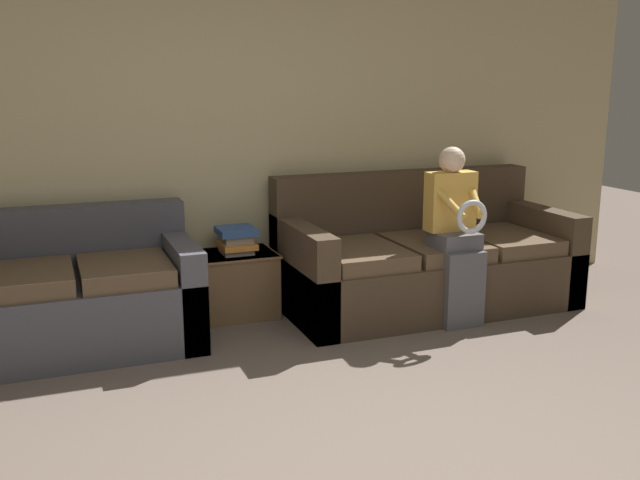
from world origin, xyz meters
TOP-DOWN VIEW (x-y plane):
  - wall_back at (0.00, 2.86)m, footprint 6.87×0.06m
  - couch_main at (1.35, 2.33)m, footprint 2.11×0.99m
  - couch_side at (-1.09, 2.38)m, footprint 1.46×0.89m
  - child_left_seated at (1.35, 1.91)m, footprint 0.35×0.38m
  - side_shelf at (-0.01, 2.59)m, footprint 0.55×0.45m
  - book_stack at (-0.00, 2.59)m, footprint 0.26×0.28m

SIDE VIEW (x-z plane):
  - side_shelf at x=-0.01m, z-range 0.01..0.47m
  - couch_side at x=-1.09m, z-range -0.11..0.73m
  - couch_main at x=1.35m, z-range -0.15..0.81m
  - book_stack at x=0.00m, z-range 0.46..0.64m
  - child_left_seated at x=1.35m, z-range 0.05..1.26m
  - wall_back at x=0.00m, z-range 0.00..2.55m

